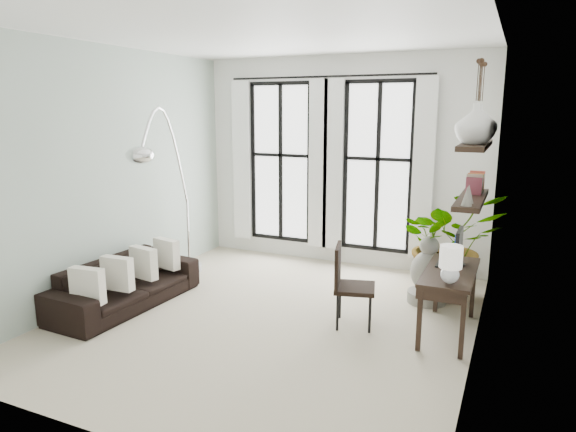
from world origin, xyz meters
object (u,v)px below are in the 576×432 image
Objects in this scene: sofa at (126,283)px; arc_lamp at (164,149)px; plant at (449,243)px; desk_chair at (347,280)px; buddha at (428,275)px; desk at (449,275)px.

sofa is 1.77m from arc_lamp.
plant is 1.71m from desk_chair.
buddha reaches higher than sofa.
desk_chair is (-0.91, -1.44, -0.18)m from plant.
desk_chair reaches higher than sofa.
sofa is 3.84m from desk.
desk_chair is at bearing -75.17° from sofa.
sofa is 1.40× the size of plant.
desk_chair is at bearing -122.16° from plant.
desk reaches higher than sofa.
desk is 0.50× the size of arc_lamp.
plant reaches higher than buddha.
desk_chair is 1.30m from buddha.
sofa is 1.62× the size of desk.
plant is 1.52× the size of desk_chair.
plant is 3.89m from arc_lamp.
desk is at bearing -0.21° from arc_lamp.
sofa is 2.30× the size of buddha.
desk_chair is (2.68, 0.57, 0.24)m from sofa.
plant is 1.28m from desk.
sofa is 2.75m from desk_chair.
desk is 1.31× the size of desk_chair.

